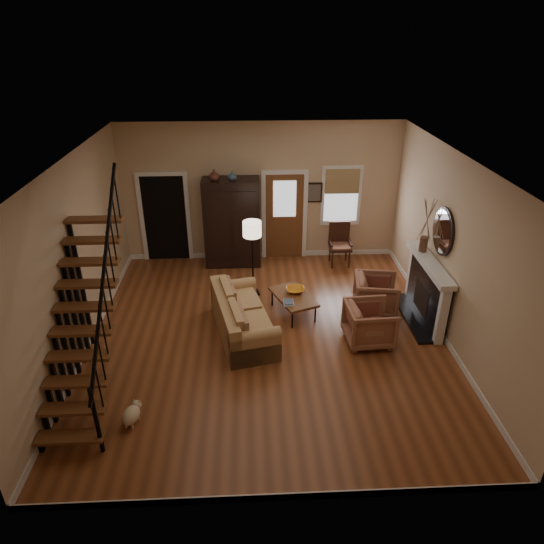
{
  "coord_description": "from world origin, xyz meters",
  "views": [
    {
      "loc": [
        -0.29,
        -7.48,
        5.23
      ],
      "look_at": [
        0.1,
        0.4,
        1.15
      ],
      "focal_mm": 32.0,
      "sensor_mm": 36.0,
      "label": 1
    }
  ],
  "objects_px": {
    "armchair_right": "(376,295)",
    "armchair_left": "(369,324)",
    "sofa": "(243,317)",
    "armoire": "(232,223)",
    "floor_lamp": "(253,259)",
    "coffee_table": "(293,304)",
    "side_chair": "(340,245)"
  },
  "relations": [
    {
      "from": "armoire",
      "to": "floor_lamp",
      "type": "bearing_deg",
      "value": -73.28
    },
    {
      "from": "floor_lamp",
      "to": "coffee_table",
      "type": "bearing_deg",
      "value": -46.91
    },
    {
      "from": "armchair_left",
      "to": "armchair_right",
      "type": "bearing_deg",
      "value": -22.98
    },
    {
      "from": "armoire",
      "to": "side_chair",
      "type": "distance_m",
      "value": 2.61
    },
    {
      "from": "sofa",
      "to": "armchair_right",
      "type": "relative_size",
      "value": 2.42
    },
    {
      "from": "armchair_right",
      "to": "armchair_left",
      "type": "bearing_deg",
      "value": 169.45
    },
    {
      "from": "sofa",
      "to": "armchair_left",
      "type": "distance_m",
      "value": 2.31
    },
    {
      "from": "floor_lamp",
      "to": "side_chair",
      "type": "xyz_separation_m",
      "value": [
        2.09,
        1.32,
        -0.32
      ]
    },
    {
      "from": "floor_lamp",
      "to": "armoire",
      "type": "bearing_deg",
      "value": 106.72
    },
    {
      "from": "coffee_table",
      "to": "armchair_left",
      "type": "bearing_deg",
      "value": -38.46
    },
    {
      "from": "armoire",
      "to": "side_chair",
      "type": "xyz_separation_m",
      "value": [
        2.55,
        -0.2,
        -0.54
      ]
    },
    {
      "from": "armchair_right",
      "to": "side_chair",
      "type": "bearing_deg",
      "value": 18.17
    },
    {
      "from": "sofa",
      "to": "armoire",
      "type": "bearing_deg",
      "value": 82.25
    },
    {
      "from": "floor_lamp",
      "to": "armchair_right",
      "type": "bearing_deg",
      "value": -19.23
    },
    {
      "from": "armchair_left",
      "to": "floor_lamp",
      "type": "xyz_separation_m",
      "value": [
        -2.08,
        1.86,
        0.45
      ]
    },
    {
      "from": "armoire",
      "to": "coffee_table",
      "type": "height_order",
      "value": "armoire"
    },
    {
      "from": "armoire",
      "to": "floor_lamp",
      "type": "xyz_separation_m",
      "value": [
        0.46,
        -1.52,
        -0.22
      ]
    },
    {
      "from": "coffee_table",
      "to": "armchair_right",
      "type": "distance_m",
      "value": 1.66
    },
    {
      "from": "coffee_table",
      "to": "armchair_left",
      "type": "xyz_separation_m",
      "value": [
        1.29,
        -1.02,
        0.18
      ]
    },
    {
      "from": "armoire",
      "to": "floor_lamp",
      "type": "height_order",
      "value": "armoire"
    },
    {
      "from": "armchair_right",
      "to": "floor_lamp",
      "type": "distance_m",
      "value": 2.62
    },
    {
      "from": "armchair_right",
      "to": "sofa",
      "type": "bearing_deg",
      "value": 113.27
    },
    {
      "from": "coffee_table",
      "to": "armoire",
      "type": "bearing_deg",
      "value": 117.77
    },
    {
      "from": "sofa",
      "to": "coffee_table",
      "type": "height_order",
      "value": "sofa"
    },
    {
      "from": "sofa",
      "to": "armchair_left",
      "type": "bearing_deg",
      "value": -21.21
    },
    {
      "from": "armchair_right",
      "to": "floor_lamp",
      "type": "xyz_separation_m",
      "value": [
        -2.44,
        0.85,
        0.44
      ]
    },
    {
      "from": "armoire",
      "to": "floor_lamp",
      "type": "distance_m",
      "value": 1.6
    },
    {
      "from": "coffee_table",
      "to": "floor_lamp",
      "type": "height_order",
      "value": "floor_lamp"
    },
    {
      "from": "side_chair",
      "to": "armchair_right",
      "type": "bearing_deg",
      "value": -80.97
    },
    {
      "from": "coffee_table",
      "to": "floor_lamp",
      "type": "relative_size",
      "value": 0.64
    },
    {
      "from": "armoire",
      "to": "armchair_right",
      "type": "distance_m",
      "value": 3.8
    },
    {
      "from": "armchair_left",
      "to": "side_chair",
      "type": "bearing_deg",
      "value": -3.61
    }
  ]
}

